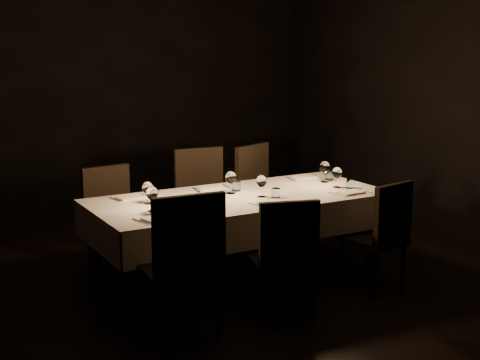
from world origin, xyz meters
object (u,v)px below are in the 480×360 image
chair_near_right (382,231)px  chair_far_right (262,192)px  chair_near_left (183,260)px  chair_near_center (285,253)px  chair_far_left (113,215)px  chair_far_center (204,198)px  dining_table (240,205)px

chair_near_right → chair_far_right: 1.55m
chair_near_left → chair_near_center: bearing=-179.0°
chair_far_left → chair_far_center: (0.93, 0.04, 0.04)m
dining_table → chair_far_right: size_ratio=2.44×
dining_table → chair_near_left: 1.22m
chair_near_center → chair_far_right: chair_far_right is taller
chair_near_left → dining_table: bearing=-134.5°
chair_near_left → chair_far_right: bearing=-131.4°
chair_far_center → chair_far_right: (0.62, -0.06, -0.00)m
chair_near_center → chair_near_right: size_ratio=1.00×
dining_table → chair_near_left: (-0.91, -0.81, -0.11)m
chair_far_left → chair_far_right: 1.56m
chair_far_left → chair_far_center: chair_far_center is taller
chair_near_center → chair_far_right: (0.81, 1.65, 0.05)m
chair_near_right → chair_far_center: bearing=-73.1°
chair_near_left → chair_near_center: (0.80, -0.04, -0.06)m
dining_table → chair_far_center: 0.87m
chair_far_left → dining_table: bearing=-51.5°
chair_near_left → chair_near_center: size_ratio=1.14×
dining_table → chair_near_center: 0.87m
chair_near_center → chair_far_center: chair_far_center is taller
dining_table → chair_near_center: bearing=-96.8°
chair_near_center → chair_far_center: bearing=-80.0°
chair_far_left → chair_far_right: bearing=-8.3°
chair_far_left → chair_far_center: bearing=-5.0°
chair_far_left → chair_near_left: bearing=-99.7°
chair_near_left → chair_far_right: chair_near_left is taller
dining_table → chair_far_left: chair_far_left is taller
chair_near_left → chair_far_right: (1.62, 1.60, -0.01)m
dining_table → chair_far_left: (-0.85, 0.82, -0.16)m
chair_far_center → chair_far_right: 0.63m
chair_far_center → dining_table: bearing=-90.8°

